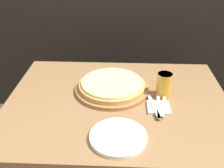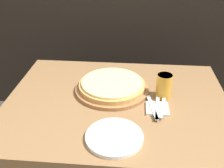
# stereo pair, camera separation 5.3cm
# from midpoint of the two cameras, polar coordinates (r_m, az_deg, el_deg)

# --- Properties ---
(dining_table) EXTENTS (1.16, 0.90, 0.75)m
(dining_table) POSITION_cam_midpoint_polar(r_m,az_deg,el_deg) (1.60, 1.94, -14.70)
(dining_table) COLOR olive
(dining_table) RESTS_ON ground_plane
(pizza_on_board) EXTENTS (0.40, 0.40, 0.06)m
(pizza_on_board) POSITION_cam_midpoint_polar(r_m,az_deg,el_deg) (1.44, 1.05, -0.50)
(pizza_on_board) COLOR #99663D
(pizza_on_board) RESTS_ON dining_table
(beer_glass) EXTENTS (0.08, 0.08, 0.13)m
(beer_glass) POSITION_cam_midpoint_polar(r_m,az_deg,el_deg) (1.39, 12.33, -0.23)
(beer_glass) COLOR gold
(beer_glass) RESTS_ON dining_table
(dinner_plate) EXTENTS (0.25, 0.25, 0.02)m
(dinner_plate) POSITION_cam_midpoint_polar(r_m,az_deg,el_deg) (1.13, 1.87, -11.48)
(dinner_plate) COLOR silver
(dinner_plate) RESTS_ON dining_table
(napkin_stack) EXTENTS (0.11, 0.11, 0.01)m
(napkin_stack) POSITION_cam_midpoint_polar(r_m,az_deg,el_deg) (1.32, 10.96, -5.29)
(napkin_stack) COLOR silver
(napkin_stack) RESTS_ON dining_table
(fork) EXTENTS (0.05, 0.21, 0.00)m
(fork) POSITION_cam_midpoint_polar(r_m,az_deg,el_deg) (1.31, 9.91, -4.94)
(fork) COLOR silver
(fork) RESTS_ON napkin_stack
(dinner_knife) EXTENTS (0.03, 0.21, 0.00)m
(dinner_knife) POSITION_cam_midpoint_polar(r_m,az_deg,el_deg) (1.31, 11.00, -4.98)
(dinner_knife) COLOR silver
(dinner_knife) RESTS_ON napkin_stack
(spoon) EXTENTS (0.05, 0.18, 0.00)m
(spoon) POSITION_cam_midpoint_polar(r_m,az_deg,el_deg) (1.32, 12.08, -5.02)
(spoon) COLOR silver
(spoon) RESTS_ON napkin_stack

